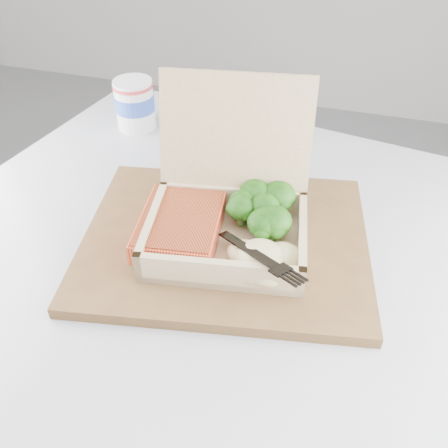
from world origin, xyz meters
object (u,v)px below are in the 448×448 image
(paper_cup, at_px, (135,103))
(takeout_container, at_px, (229,203))
(serving_tray, at_px, (225,240))
(cafe_table, at_px, (207,351))

(paper_cup, bearing_deg, takeout_container, -45.36)
(serving_tray, height_order, paper_cup, paper_cup)
(serving_tray, bearing_deg, paper_cup, 133.00)
(cafe_table, distance_m, takeout_container, 0.27)
(cafe_table, bearing_deg, takeout_container, 72.44)
(cafe_table, xyz_separation_m, serving_tray, (0.02, 0.04, 0.20))
(serving_tray, distance_m, paper_cup, 0.38)
(cafe_table, relative_size, takeout_container, 4.09)
(cafe_table, bearing_deg, serving_tray, 69.12)
(cafe_table, xyz_separation_m, paper_cup, (-0.24, 0.32, 0.24))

